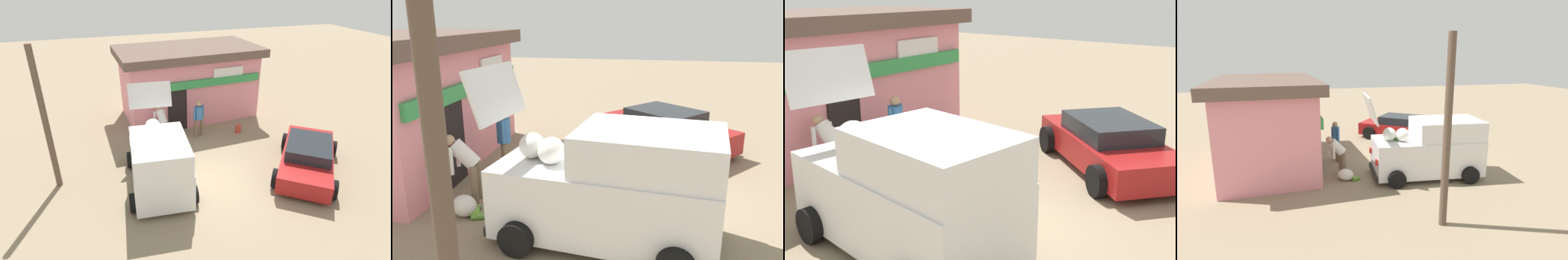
% 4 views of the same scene
% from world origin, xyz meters
% --- Properties ---
extents(ground_plane, '(60.00, 60.00, 0.00)m').
position_xyz_m(ground_plane, '(0.00, 0.00, 0.00)').
color(ground_plane, gray).
extents(storefront_bar, '(7.07, 4.13, 3.48)m').
position_xyz_m(storefront_bar, '(1.44, 5.93, 1.79)').
color(storefront_bar, pink).
rests_on(storefront_bar, ground_plane).
extents(delivery_van, '(2.48, 4.31, 3.04)m').
position_xyz_m(delivery_van, '(-1.41, 0.21, 1.04)').
color(delivery_van, white).
rests_on(delivery_van, ground_plane).
extents(parked_sedan, '(4.02, 4.38, 1.20)m').
position_xyz_m(parked_sedan, '(4.03, -0.61, 0.58)').
color(parked_sedan, maroon).
rests_on(parked_sedan, ground_plane).
extents(vendor_standing, '(0.54, 0.43, 1.69)m').
position_xyz_m(vendor_standing, '(1.11, 3.31, 0.98)').
color(vendor_standing, '#726047').
rests_on(vendor_standing, ground_plane).
extents(customer_bending, '(0.61, 0.76, 1.52)m').
position_xyz_m(customer_bending, '(-0.53, 3.49, 0.92)').
color(customer_bending, '#726047').
rests_on(customer_bending, ground_plane).
extents(unloaded_banana_pile, '(0.77, 0.89, 0.40)m').
position_xyz_m(unloaded_banana_pile, '(-1.08, 3.27, 0.18)').
color(unloaded_banana_pile, silver).
rests_on(unloaded_banana_pile, ground_plane).
extents(paint_bucket, '(0.28, 0.28, 0.35)m').
position_xyz_m(paint_bucket, '(2.97, 3.07, 0.18)').
color(paint_bucket, '#BF3F33').
rests_on(paint_bucket, ground_plane).
extents(utility_pole, '(0.20, 0.20, 4.92)m').
position_xyz_m(utility_pole, '(-4.77, 1.35, 2.46)').
color(utility_pole, brown).
rests_on(utility_pole, ground_plane).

